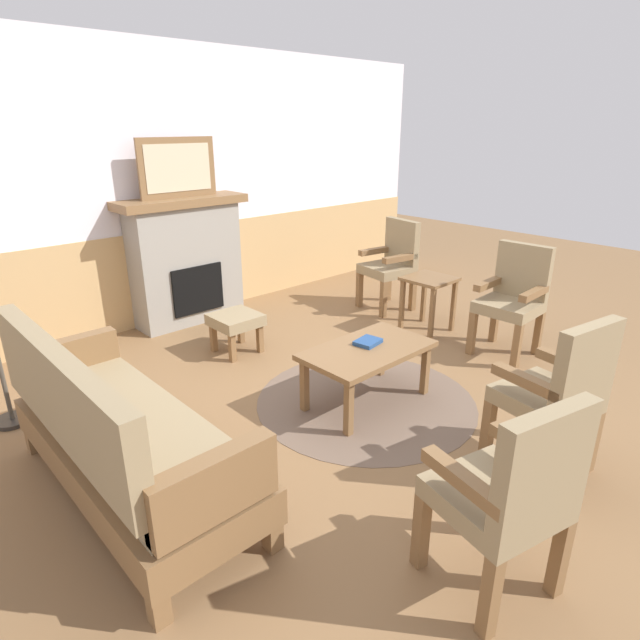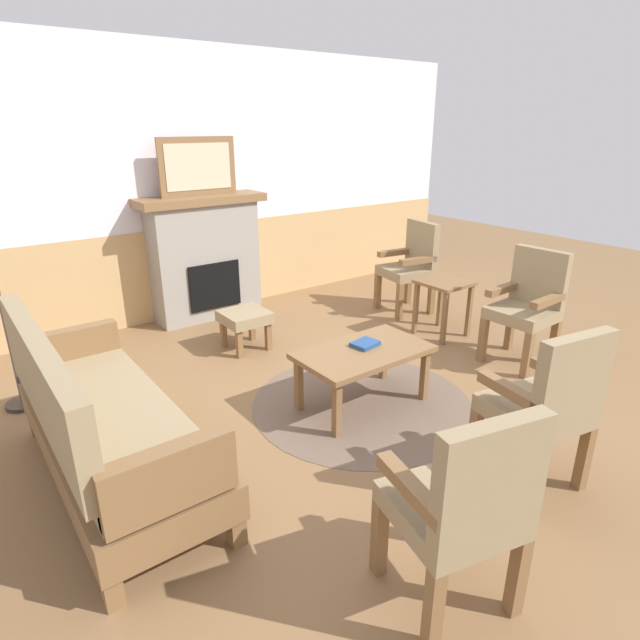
{
  "view_description": "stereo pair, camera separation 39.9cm",
  "coord_description": "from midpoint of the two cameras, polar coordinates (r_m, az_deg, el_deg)",
  "views": [
    {
      "loc": [
        -2.55,
        -2.38,
        1.97
      ],
      "look_at": [
        0.0,
        0.35,
        0.55
      ],
      "focal_mm": 29.33,
      "sensor_mm": 36.0,
      "label": 1
    },
    {
      "loc": [
        -2.25,
        -2.64,
        1.97
      ],
      "look_at": [
        0.0,
        0.35,
        0.55
      ],
      "focal_mm": 29.33,
      "sensor_mm": 36.0,
      "label": 2
    }
  ],
  "objects": [
    {
      "name": "ground_plane",
      "position": [
        3.99,
        5.97,
        -8.9
      ],
      "size": [
        14.0,
        14.0,
        0.0
      ],
      "primitive_type": "plane",
      "color": "olive"
    },
    {
      "name": "wall_back",
      "position": [
        5.68,
        -12.05,
        13.69
      ],
      "size": [
        7.2,
        0.14,
        2.7
      ],
      "color": "white",
      "rests_on": "ground_plane"
    },
    {
      "name": "fireplace",
      "position": [
        5.57,
        -10.43,
        6.78
      ],
      "size": [
        1.3,
        0.44,
        1.28
      ],
      "color": "gray",
      "rests_on": "ground_plane"
    },
    {
      "name": "framed_picture",
      "position": [
        5.43,
        -11.07,
        16.1
      ],
      "size": [
        0.8,
        0.04,
        0.56
      ],
      "color": "brown",
      "rests_on": "fireplace"
    },
    {
      "name": "couch",
      "position": [
        3.12,
        -19.09,
        -10.75
      ],
      "size": [
        0.7,
        1.8,
        0.98
      ],
      "color": "brown",
      "rests_on": "ground_plane"
    },
    {
      "name": "coffee_table",
      "position": [
        3.8,
        7.79,
        -4.04
      ],
      "size": [
        0.96,
        0.56,
        0.44
      ],
      "color": "brown",
      "rests_on": "ground_plane"
    },
    {
      "name": "round_rug",
      "position": [
        3.97,
        7.52,
        -9.05
      ],
      "size": [
        1.64,
        1.64,
        0.01
      ],
      "primitive_type": "cylinder",
      "color": "brown",
      "rests_on": "ground_plane"
    },
    {
      "name": "book_on_table",
      "position": [
        3.84,
        7.92,
        -2.66
      ],
      "size": [
        0.21,
        0.18,
        0.03
      ],
      "primitive_type": "cube",
      "rotation": [
        0.0,
        0.0,
        0.16
      ],
      "color": "navy",
      "rests_on": "coffee_table"
    },
    {
      "name": "footstool",
      "position": [
        4.78,
        -5.84,
        0.03
      ],
      "size": [
        0.4,
        0.4,
        0.36
      ],
      "color": "brown",
      "rests_on": "ground_plane"
    },
    {
      "name": "armchair_near_fireplace",
      "position": [
        5.81,
        11.9,
        6.08
      ],
      "size": [
        0.55,
        0.55,
        0.98
      ],
      "color": "brown",
      "rests_on": "ground_plane"
    },
    {
      "name": "armchair_by_window_left",
      "position": [
        4.84,
        24.0,
        1.76
      ],
      "size": [
        0.5,
        0.5,
        0.98
      ],
      "color": "brown",
      "rests_on": "ground_plane"
    },
    {
      "name": "armchair_front_left",
      "position": [
        3.21,
        26.88,
        -8.1
      ],
      "size": [
        0.56,
        0.56,
        0.98
      ],
      "color": "brown",
      "rests_on": "ground_plane"
    },
    {
      "name": "armchair_front_center",
      "position": [
        2.34,
        20.41,
        -18.32
      ],
      "size": [
        0.58,
        0.58,
        0.98
      ],
      "color": "brown",
      "rests_on": "ground_plane"
    },
    {
      "name": "side_table",
      "position": [
        5.21,
        15.51,
        2.88
      ],
      "size": [
        0.44,
        0.44,
        0.55
      ],
      "color": "brown",
      "rests_on": "ground_plane"
    }
  ]
}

